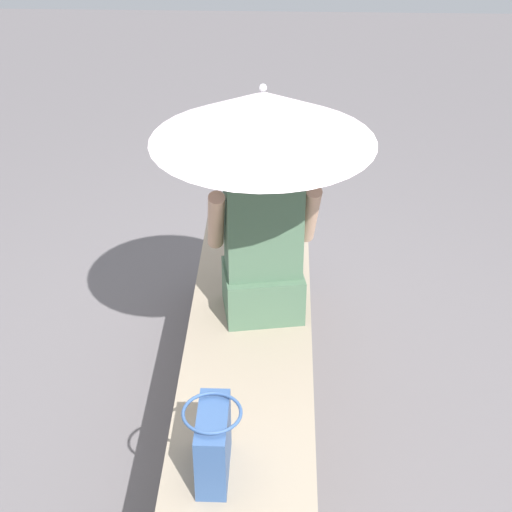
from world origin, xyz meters
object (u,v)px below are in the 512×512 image
handbag_black (213,442)px  magazine (255,248)px  person_seated (263,237)px  parasol (263,117)px

handbag_black → magazine: handbag_black is taller
handbag_black → magazine: (-1.50, 0.09, -0.13)m
handbag_black → magazine: bearing=176.6°
handbag_black → magazine: size_ratio=1.01×
person_seated → parasol: 0.58m
parasol → handbag_black: (0.91, -0.14, -0.82)m
handbag_black → magazine: 1.51m
parasol → magazine: (-0.59, -0.05, -0.96)m
parasol → magazine: size_ratio=3.90×
magazine → parasol: bearing=-13.5°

